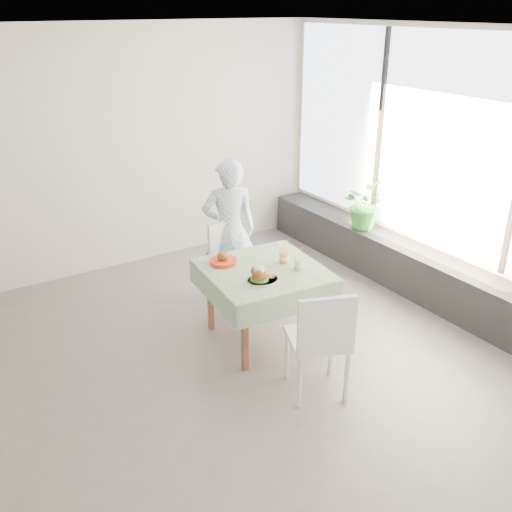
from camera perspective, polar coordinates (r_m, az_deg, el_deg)
floor at (r=5.15m, az=-6.59°, el=-11.39°), size 6.00×6.00×0.00m
ceiling at (r=4.21m, az=-8.50°, el=21.50°), size 6.00×6.00×0.00m
wall_back at (r=6.74m, az=-16.90°, el=9.52°), size 6.00×0.02×2.80m
wall_front at (r=2.70m, az=17.08°, el=-12.57°), size 6.00×0.02×2.80m
wall_right at (r=6.31m, az=18.14°, el=8.41°), size 0.02×5.00×2.80m
window_pane at (r=6.23m, az=18.26°, el=10.59°), size 0.01×4.80×2.18m
window_ledge at (r=6.54m, az=15.74°, el=-1.51°), size 0.40×4.80×0.50m
cafe_table at (r=5.33m, az=0.74°, el=-4.03°), size 1.14×1.14×0.74m
chair_far at (r=6.04m, az=-1.99°, el=-2.45°), size 0.47×0.47×0.90m
chair_near at (r=4.75m, az=6.11°, el=-10.28°), size 0.59×0.59×0.97m
diner at (r=6.01m, az=-2.69°, el=2.58°), size 0.66×0.55×1.55m
main_dish at (r=4.95m, az=0.50°, el=-2.04°), size 0.29×0.29×0.15m
juice_cup_orange at (r=5.31m, az=2.78°, el=-0.08°), size 0.09×0.09×0.26m
juice_cup_lemonade at (r=5.19m, az=4.29°, el=-0.74°), size 0.09×0.09×0.25m
second_dish at (r=5.31m, az=-3.30°, el=-0.40°), size 0.26×0.26×0.12m
potted_plant at (r=6.88m, az=10.69°, el=5.17°), size 0.71×0.71×0.59m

